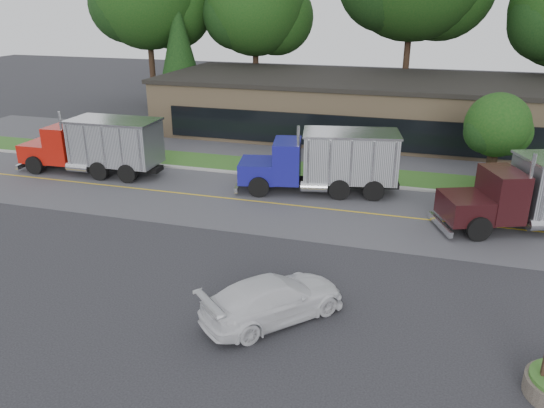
{
  "coord_description": "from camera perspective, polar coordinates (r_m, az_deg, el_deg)",
  "views": [
    {
      "loc": [
        6.35,
        -15.52,
        9.9
      ],
      "look_at": [
        0.41,
        4.47,
        1.8
      ],
      "focal_mm": 35.0,
      "sensor_mm": 36.0,
      "label": 1
    }
  ],
  "objects": [
    {
      "name": "ground",
      "position": [
        19.48,
        -4.97,
        -9.41
      ],
      "size": [
        140.0,
        140.0,
        0.0
      ],
      "primitive_type": "plane",
      "color": "#36363B",
      "rests_on": "ground"
    },
    {
      "name": "road",
      "position": [
        27.2,
        1.9,
        -0.13
      ],
      "size": [
        60.0,
        8.0,
        0.02
      ],
      "primitive_type": "cube",
      "color": "#5C5C61",
      "rests_on": "ground"
    },
    {
      "name": "center_line",
      "position": [
        27.2,
        1.9,
        -0.13
      ],
      "size": [
        60.0,
        0.12,
        0.01
      ],
      "primitive_type": "cube",
      "color": "gold",
      "rests_on": "ground"
    },
    {
      "name": "curb",
      "position": [
        31.04,
        3.88,
        2.58
      ],
      "size": [
        60.0,
        0.3,
        0.12
      ],
      "primitive_type": "cube",
      "color": "#9E9E99",
      "rests_on": "ground"
    },
    {
      "name": "grass_verge",
      "position": [
        32.71,
        4.59,
        3.54
      ],
      "size": [
        60.0,
        3.4,
        0.03
      ],
      "primitive_type": "cube",
      "color": "#2A551D",
      "rests_on": "ground"
    },
    {
      "name": "far_parking",
      "position": [
        37.42,
        6.22,
        5.76
      ],
      "size": [
        60.0,
        7.0,
        0.02
      ],
      "primitive_type": "cube",
      "color": "#5C5C61",
      "rests_on": "ground"
    },
    {
      "name": "strip_mall",
      "position": [
        42.49,
        10.56,
        10.16
      ],
      "size": [
        32.0,
        12.0,
        4.0
      ],
      "primitive_type": "cube",
      "color": "#9A7F5E",
      "rests_on": "ground"
    },
    {
      "name": "tree_far_b",
      "position": [
        52.23,
        -1.62,
        20.18
      ],
      "size": [
        9.83,
        9.25,
        14.02
      ],
      "color": "#382619",
      "rests_on": "ground"
    },
    {
      "name": "evergreen_left",
      "position": [
        50.89,
        -9.95,
        16.1
      ],
      "size": [
        4.5,
        4.5,
        10.22
      ],
      "color": "#382619",
      "rests_on": "ground"
    },
    {
      "name": "tree_verge",
      "position": [
        31.48,
        23.13,
        7.51
      ],
      "size": [
        3.69,
        3.47,
        5.26
      ],
      "color": "#382619",
      "rests_on": "ground"
    },
    {
      "name": "dump_truck_red",
      "position": [
        33.34,
        -18.23,
        6.11
      ],
      "size": [
        8.89,
        2.83,
        3.36
      ],
      "rotation": [
        0.0,
        0.0,
        3.16
      ],
      "color": "black",
      "rests_on": "ground"
    },
    {
      "name": "dump_truck_blue",
      "position": [
        28.68,
        6.03,
        4.72
      ],
      "size": [
        8.76,
        4.1,
        3.36
      ],
      "rotation": [
        0.0,
        0.0,
        3.33
      ],
      "color": "black",
      "rests_on": "ground"
    },
    {
      "name": "rally_car",
      "position": [
        17.64,
        0.16,
        -10.14
      ],
      "size": [
        4.8,
        5.05,
        1.44
      ],
      "primitive_type": "imported",
      "rotation": [
        0.0,
        0.0,
        2.42
      ],
      "color": "silver",
      "rests_on": "ground"
    }
  ]
}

